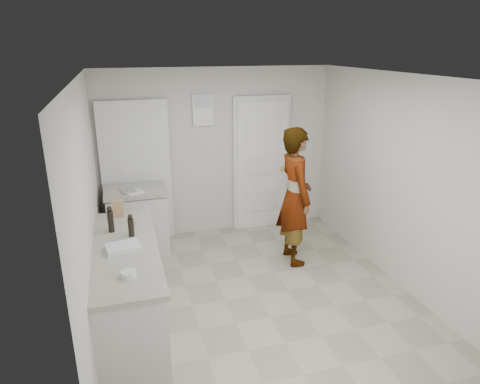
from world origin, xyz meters
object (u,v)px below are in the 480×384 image
object	(u,v)px
cake_mix_box	(118,208)
egg_bowl	(129,274)
spice_jar	(134,223)
oil_cruet_b	(111,220)
baking_dish	(123,248)
oil_cruet_a	(131,226)
person	(295,196)

from	to	relation	value
cake_mix_box	egg_bowl	xyz separation A→B (m)	(0.05, -1.41, -0.07)
egg_bowl	spice_jar	bearing A→B (deg)	84.59
cake_mix_box	spice_jar	world-z (taller)	cake_mix_box
oil_cruet_b	cake_mix_box	bearing A→B (deg)	78.70
baking_dish	oil_cruet_a	bearing A→B (deg)	72.94
oil_cruet_b	egg_bowl	world-z (taller)	oil_cruet_b
cake_mix_box	spice_jar	xyz separation A→B (m)	(0.15, -0.33, -0.06)
cake_mix_box	spice_jar	distance (m)	0.37
cake_mix_box	oil_cruet_a	xyz separation A→B (m)	(0.12, -0.58, 0.02)
egg_bowl	oil_cruet_b	bearing A→B (deg)	97.67
cake_mix_box	oil_cruet_a	size ratio (longest dim) A/B	0.81
person	spice_jar	size ratio (longest dim) A/B	23.50
oil_cruet_a	person	bearing A→B (deg)	17.59
oil_cruet_b	person	bearing A→B (deg)	12.22
person	egg_bowl	xyz separation A→B (m)	(-2.17, -1.50, 0.03)
baking_dish	egg_bowl	size ratio (longest dim) A/B	2.61
oil_cruet_b	egg_bowl	xyz separation A→B (m)	(0.13, -1.00, -0.11)
person	oil_cruet_b	bearing A→B (deg)	103.64
baking_dish	egg_bowl	bearing A→B (deg)	-86.65
person	baking_dish	size ratio (longest dim) A/B	5.28
oil_cruet_b	baking_dish	bearing A→B (deg)	-77.67
oil_cruet_a	cake_mix_box	bearing A→B (deg)	101.24
person	oil_cruet_b	size ratio (longest dim) A/B	6.38
baking_dish	egg_bowl	distance (m)	0.52
person	egg_bowl	distance (m)	2.64
oil_cruet_a	egg_bowl	xyz separation A→B (m)	(-0.06, -0.83, -0.09)
oil_cruet_a	oil_cruet_b	distance (m)	0.26
cake_mix_box	baking_dish	world-z (taller)	cake_mix_box
oil_cruet_b	baking_dish	distance (m)	0.50
baking_dish	spice_jar	bearing A→B (deg)	76.61
spice_jar	oil_cruet_b	size ratio (longest dim) A/B	0.27
person	baking_dish	xyz separation A→B (m)	(-2.20, -0.98, 0.03)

